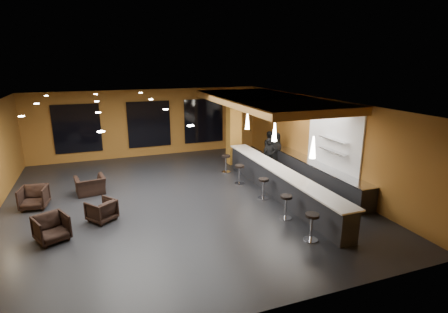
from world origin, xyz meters
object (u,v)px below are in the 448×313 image
object	(u,v)px
staff_a	(269,156)
staff_c	(275,150)
armchair_c	(34,198)
prep_counter	(316,175)
pendant_2	(247,121)
pendant_0	(313,147)
armchair_d	(90,185)
bar_stool_1	(286,204)
armchair_b	(102,210)
bar_stool_4	(226,161)
bar_counter	(279,183)
pendant_1	(275,132)
bar_stool_2	(263,186)
armchair_a	(51,228)
column	(234,128)
staff_b	(270,149)
bar_stool_0	(312,224)
bar_stool_3	(239,172)

from	to	relation	value
staff_a	staff_c	world-z (taller)	staff_c
staff_a	armchair_c	bearing A→B (deg)	-155.90
staff_a	prep_counter	bearing A→B (deg)	-44.27
pendant_2	pendant_0	bearing A→B (deg)	-90.00
armchair_d	bar_stool_1	xyz separation A→B (m)	(5.91, -4.48, 0.16)
armchair_b	bar_stool_4	xyz separation A→B (m)	(5.45, 3.27, 0.16)
bar_counter	pendant_0	distance (m)	2.72
pendant_1	bar_stool_2	size ratio (longest dim) A/B	0.90
pendant_0	armchair_a	world-z (taller)	pendant_0
armchair_d	bar_stool_2	xyz separation A→B (m)	(5.98, -2.72, 0.16)
pendant_0	column	bearing A→B (deg)	90.00
staff_a	bar_stool_4	world-z (taller)	staff_a
prep_counter	armchair_d	distance (m)	8.93
staff_a	armchair_c	world-z (taller)	staff_a
staff_c	pendant_1	bearing A→B (deg)	-127.38
column	armchair_c	bearing A→B (deg)	-162.26
prep_counter	armchair_d	xyz separation A→B (m)	(-8.67, 2.14, -0.09)
staff_b	bar_stool_2	world-z (taller)	staff_b
bar_stool_1	bar_stool_2	distance (m)	1.76
pendant_1	bar_stool_1	xyz separation A→B (m)	(-0.76, -2.34, -1.84)
pendant_1	bar_stool_2	distance (m)	2.06
bar_stool_2	bar_stool_4	size ratio (longest dim) A/B	0.97
staff_a	armchair_b	world-z (taller)	staff_a
armchair_d	armchair_c	bearing A→B (deg)	14.29
pendant_1	bar_stool_0	distance (m)	4.33
armchair_c	bar_stool_2	size ratio (longest dim) A/B	1.10
staff_b	staff_c	size ratio (longest dim) A/B	1.01
pendant_1	pendant_2	xyz separation A→B (m)	(0.00, 2.50, 0.00)
staff_a	armchair_a	xyz separation A→B (m)	(-8.64, -3.45, -0.41)
column	bar_stool_3	distance (m)	3.27
armchair_c	prep_counter	bearing A→B (deg)	0.89
pendant_2	armchair_b	distance (m)	7.27
pendant_1	bar_stool_3	distance (m)	2.37
pendant_2	bar_stool_0	distance (m)	6.65
bar_stool_1	staff_c	bearing A→B (deg)	65.40
staff_a	bar_stool_2	distance (m)	3.19
armchair_a	staff_c	bearing A→B (deg)	-1.17
column	staff_c	size ratio (longest dim) A/B	2.05
bar_counter	armchair_a	size ratio (longest dim) A/B	9.49
staff_a	armchair_b	size ratio (longest dim) A/B	2.05
staff_c	bar_stool_4	world-z (taller)	staff_c
bar_counter	bar_stool_4	xyz separation A→B (m)	(-0.88, 3.33, 0.02)
pendant_0	staff_b	size ratio (longest dim) A/B	0.41
armchair_a	armchair_b	distance (m)	1.61
prep_counter	armchair_b	size ratio (longest dim) A/B	7.77
prep_counter	pendant_2	world-z (taller)	pendant_2
staff_b	bar_stool_1	bearing A→B (deg)	-121.69
bar_stool_4	bar_stool_1	bearing A→B (deg)	-88.63
staff_c	pendant_0	bearing A→B (deg)	-114.54
armchair_c	staff_a	bearing A→B (deg)	12.99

